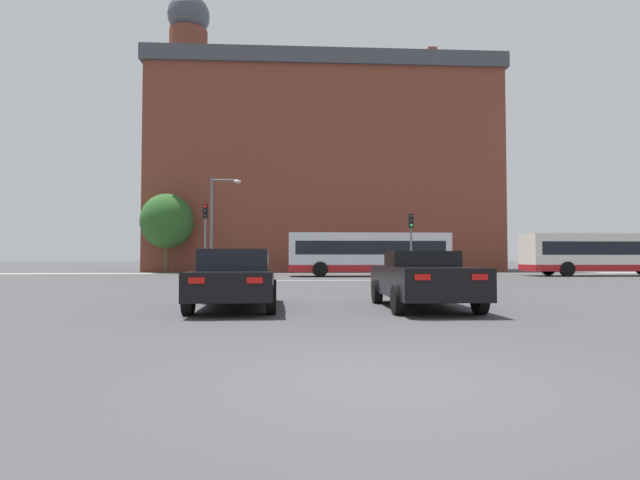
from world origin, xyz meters
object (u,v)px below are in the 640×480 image
object	(u,v)px
traffic_light_near_left	(205,229)
traffic_light_near_right	(411,235)
bus_crossing_trailing	(606,254)
pedestrian_waiting	(402,261)
bus_crossing_lead	(368,253)
street_lamp_junction	(217,216)
car_saloon_left	(236,278)
car_roadster_right	(422,279)

from	to	relation	value
traffic_light_near_left	traffic_light_near_right	size ratio (longest dim) A/B	1.14
bus_crossing_trailing	pedestrian_waiting	distance (m)	14.73
bus_crossing_lead	street_lamp_junction	size ratio (longest dim) A/B	1.67
traffic_light_near_left	bus_crossing_trailing	bearing A→B (deg)	10.73
bus_crossing_lead	pedestrian_waiting	xyz separation A→B (m)	(3.87, 7.08, -0.54)
car_saloon_left	traffic_light_near_left	size ratio (longest dim) A/B	1.08
street_lamp_junction	car_roadster_right	bearing A→B (deg)	-68.64
bus_crossing_lead	traffic_light_near_left	world-z (taller)	traffic_light_near_left
car_saloon_left	bus_crossing_trailing	distance (m)	31.60
car_roadster_right	street_lamp_junction	size ratio (longest dim) A/B	0.70
bus_crossing_lead	traffic_light_near_left	distance (m)	11.43
pedestrian_waiting	street_lamp_junction	bearing A→B (deg)	128.26
bus_crossing_lead	traffic_light_near_right	size ratio (longest dim) A/B	2.88
bus_crossing_lead	traffic_light_near_right	bearing A→B (deg)	15.79
bus_crossing_lead	bus_crossing_trailing	world-z (taller)	bus_crossing_lead
bus_crossing_lead	pedestrian_waiting	world-z (taller)	bus_crossing_lead
traffic_light_near_left	street_lamp_junction	size ratio (longest dim) A/B	0.66
pedestrian_waiting	bus_crossing_trailing	bearing A→B (deg)	-110.46
bus_crossing_trailing	traffic_light_near_right	xyz separation A→B (m)	(-15.15, -5.57, 0.99)
bus_crossing_trailing	pedestrian_waiting	size ratio (longest dim) A/B	6.59
bus_crossing_lead	pedestrian_waiting	distance (m)	8.09
street_lamp_junction	pedestrian_waiting	xyz separation A→B (m)	(13.97, 7.96, -3.00)
car_roadster_right	bus_crossing_lead	xyz separation A→B (m)	(2.00, 21.59, 0.85)
car_saloon_left	car_roadster_right	bearing A→B (deg)	-4.51
car_saloon_left	car_roadster_right	distance (m)	4.60
street_lamp_junction	traffic_light_near_right	bearing A→B (deg)	-22.12
car_saloon_left	street_lamp_junction	world-z (taller)	street_lamp_junction
traffic_light_near_right	pedestrian_waiting	xyz separation A→B (m)	(2.28, 12.71, -1.53)
car_roadster_right	bus_crossing_lead	bearing A→B (deg)	85.12
bus_crossing_lead	traffic_light_near_left	bearing A→B (deg)	-63.02
traffic_light_near_left	pedestrian_waiting	size ratio (longest dim) A/B	2.48
bus_crossing_trailing	pedestrian_waiting	world-z (taller)	bus_crossing_trailing
car_roadster_right	street_lamp_junction	world-z (taller)	street_lamp_junction
bus_crossing_trailing	pedestrian_waiting	bearing A→B (deg)	-119.03
car_roadster_right	bus_crossing_lead	distance (m)	21.69
street_lamp_junction	bus_crossing_trailing	bearing A→B (deg)	1.74
street_lamp_junction	pedestrian_waiting	size ratio (longest dim) A/B	3.75
car_roadster_right	traffic_light_near_left	world-z (taller)	traffic_light_near_left
car_roadster_right	bus_crossing_lead	size ratio (longest dim) A/B	0.42
car_roadster_right	street_lamp_junction	distance (m)	22.48
traffic_light_near_right	street_lamp_junction	size ratio (longest dim) A/B	0.58
car_roadster_right	traffic_light_near_right	distance (m)	16.46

